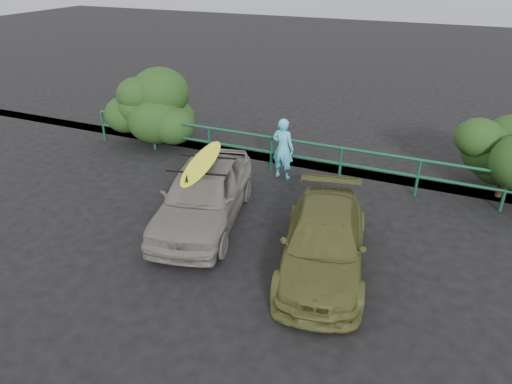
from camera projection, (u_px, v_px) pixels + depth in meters
ground at (223, 278)px, 8.79m from camera, size 80.00×80.00×0.00m
ocean at (439, 3)px, 57.60m from camera, size 200.00×200.00×0.00m
guardrail at (305, 159)px, 12.62m from camera, size 14.00×0.08×1.04m
shrub_left at (164, 114)px, 14.37m from camera, size 3.20×2.40×2.17m
shrub_right at (509, 166)px, 11.04m from camera, size 3.20×2.40×2.02m
sedan at (204, 194)px, 10.38m from camera, size 2.54×4.42×1.42m
olive_vehicle at (324, 242)px, 8.89m from camera, size 2.35×4.17×1.14m
man at (283, 149)px, 12.39m from camera, size 0.67×0.47×1.72m
roof_rack at (202, 165)px, 10.04m from camera, size 1.52×1.21×0.04m
surfboard at (202, 162)px, 10.01m from camera, size 1.07×2.59×0.08m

